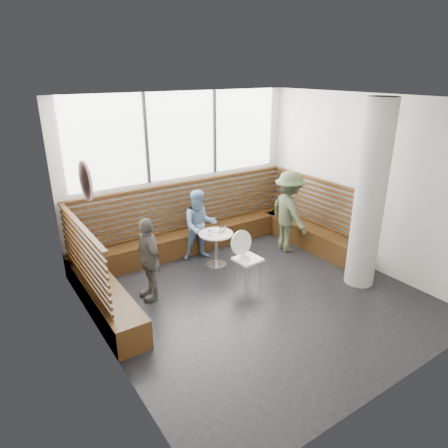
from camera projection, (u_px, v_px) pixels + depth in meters
room at (260, 207)px, 6.13m from camera, size 5.00×5.00×3.20m
booth at (202, 240)px, 7.94m from camera, size 5.00×2.50×1.44m
concrete_column at (370, 197)px, 6.63m from camera, size 0.50×0.50×3.20m
wall_art at (85, 181)px, 4.91m from camera, size 0.03×0.50×0.50m
cafe_table at (216, 242)px, 7.65m from camera, size 0.66×0.66×0.67m
cafe_chair at (245, 253)px, 7.03m from camera, size 0.45×0.44×0.94m
adult_man at (289, 212)px, 8.18m from camera, size 0.81×1.19×1.69m
child_back at (200, 225)px, 7.85m from camera, size 0.82×0.72×1.42m
child_left at (148, 259)px, 6.48m from camera, size 0.38×0.84×1.41m
plate_near at (207, 232)px, 7.61m from camera, size 0.19×0.19×0.01m
plate_far at (215, 230)px, 7.69m from camera, size 0.22×0.22×0.02m
glass_left at (210, 233)px, 7.44m from camera, size 0.06×0.06×0.10m
glass_mid at (221, 230)px, 7.58m from camera, size 0.07×0.07×0.11m
glass_right at (223, 228)px, 7.68m from camera, size 0.07×0.07×0.11m
menu_card at (224, 236)px, 7.42m from camera, size 0.23×0.17×0.00m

